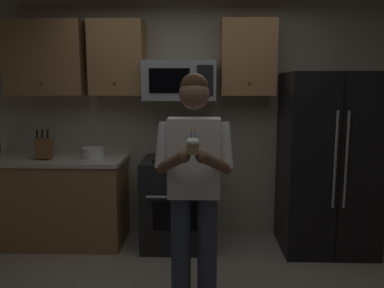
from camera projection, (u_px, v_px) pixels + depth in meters
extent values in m
cube|color=#B7AD99|center=(195.00, 119.00, 4.32)|extent=(4.40, 0.10, 2.60)
cube|color=black|center=(180.00, 202.00, 4.06)|extent=(0.76, 0.66, 0.92)
cube|color=black|center=(177.00, 217.00, 3.74)|extent=(0.48, 0.01, 0.28)
cylinder|color=#99999E|center=(177.00, 197.00, 3.68)|extent=(0.60, 0.03, 0.03)
cylinder|color=black|center=(161.00, 161.00, 3.86)|extent=(0.18, 0.18, 0.01)
cylinder|color=black|center=(197.00, 161.00, 3.85)|extent=(0.18, 0.18, 0.01)
cylinder|color=black|center=(163.00, 156.00, 4.14)|extent=(0.18, 0.18, 0.01)
cylinder|color=black|center=(197.00, 156.00, 4.13)|extent=(0.18, 0.18, 0.01)
cube|color=#9EA0A5|center=(180.00, 81.00, 3.99)|extent=(0.74, 0.40, 0.40)
cube|color=black|center=(169.00, 81.00, 3.79)|extent=(0.40, 0.01, 0.24)
cube|color=black|center=(205.00, 81.00, 3.78)|extent=(0.16, 0.01, 0.30)
cube|color=black|center=(327.00, 163.00, 3.91)|extent=(0.90, 0.72, 1.80)
cylinder|color=gray|center=(335.00, 160.00, 3.53)|extent=(0.02, 0.02, 0.90)
cylinder|color=gray|center=(346.00, 160.00, 3.52)|extent=(0.02, 0.02, 0.90)
cube|color=black|center=(340.00, 171.00, 3.55)|extent=(0.01, 0.01, 1.74)
cube|color=#9E7247|center=(47.00, 59.00, 4.05)|extent=(0.80, 0.34, 0.76)
sphere|color=brown|center=(41.00, 83.00, 3.91)|extent=(0.03, 0.03, 0.03)
cube|color=#9E7247|center=(118.00, 59.00, 4.03)|extent=(0.55, 0.34, 0.76)
sphere|color=brown|center=(114.00, 83.00, 3.89)|extent=(0.03, 0.03, 0.03)
cube|color=#9E7247|center=(248.00, 58.00, 3.99)|extent=(0.55, 0.34, 0.76)
sphere|color=brown|center=(249.00, 83.00, 3.85)|extent=(0.03, 0.03, 0.03)
cube|color=#9E7247|center=(58.00, 202.00, 4.13)|extent=(1.40, 0.62, 0.88)
cube|color=beige|center=(56.00, 160.00, 4.06)|extent=(1.44, 0.66, 0.04)
cube|color=brown|center=(44.00, 148.00, 3.99)|extent=(0.16, 0.15, 0.24)
cylinder|color=black|center=(37.00, 134.00, 3.95)|extent=(0.02, 0.04, 0.09)
cylinder|color=black|center=(42.00, 134.00, 3.95)|extent=(0.02, 0.04, 0.09)
cylinder|color=black|center=(48.00, 134.00, 3.95)|extent=(0.02, 0.04, 0.09)
cylinder|color=white|center=(93.00, 153.00, 4.06)|extent=(0.23, 0.23, 0.10)
torus|color=white|center=(93.00, 148.00, 4.05)|extent=(0.24, 0.24, 0.01)
cylinder|color=#383F59|center=(181.00, 250.00, 2.95)|extent=(0.15, 0.15, 0.86)
cylinder|color=#383F59|center=(207.00, 251.00, 2.94)|extent=(0.15, 0.15, 0.86)
cube|color=white|center=(194.00, 157.00, 2.84)|extent=(0.38, 0.22, 0.58)
sphere|color=brown|center=(194.00, 94.00, 2.77)|extent=(0.22, 0.22, 0.22)
sphere|color=#382314|center=(194.00, 87.00, 2.77)|extent=(0.20, 0.20, 0.20)
cylinder|color=white|center=(163.00, 145.00, 2.80)|extent=(0.15, 0.18, 0.35)
cylinder|color=brown|center=(171.00, 163.00, 2.66)|extent=(0.26, 0.33, 0.21)
sphere|color=brown|center=(184.00, 156.00, 2.51)|extent=(0.09, 0.09, 0.09)
cylinder|color=white|center=(225.00, 145.00, 2.79)|extent=(0.15, 0.18, 0.35)
cylinder|color=brown|center=(215.00, 163.00, 2.65)|extent=(0.26, 0.33, 0.21)
sphere|color=brown|center=(202.00, 156.00, 2.51)|extent=(0.09, 0.09, 0.09)
cylinder|color=#A87F56|center=(193.00, 150.00, 2.49)|extent=(0.08, 0.08, 0.06)
ellipsoid|color=white|center=(193.00, 142.00, 2.48)|extent=(0.09, 0.09, 0.06)
cylinder|color=#4CBF66|center=(195.00, 135.00, 2.47)|extent=(0.01, 0.01, 0.06)
ellipsoid|color=#FFD159|center=(195.00, 129.00, 2.46)|extent=(0.01, 0.01, 0.02)
cylinder|color=#F2D84C|center=(192.00, 134.00, 2.48)|extent=(0.01, 0.01, 0.06)
ellipsoid|color=#FFD159|center=(192.00, 129.00, 2.48)|extent=(0.01, 0.01, 0.02)
cylinder|color=#4C7FE5|center=(191.00, 135.00, 2.46)|extent=(0.01, 0.01, 0.06)
ellipsoid|color=#FFD159|center=(191.00, 129.00, 2.45)|extent=(0.01, 0.01, 0.02)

